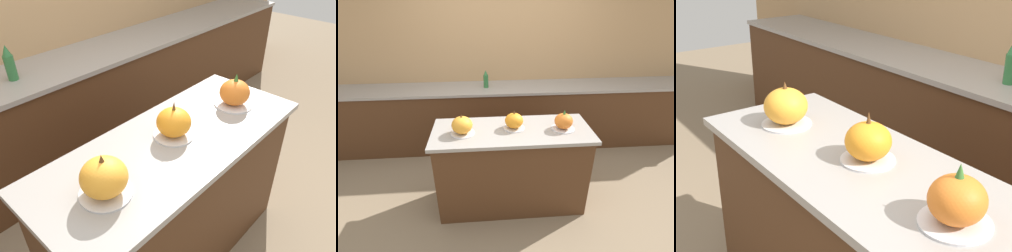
# 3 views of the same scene
# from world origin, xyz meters

# --- Properties ---
(pumpkin_cake_left) EXTENTS (0.23, 0.23, 0.20)m
(pumpkin_cake_left) POSITION_xyz_m (-0.48, -0.03, 1.00)
(pumpkin_cake_left) COLOR silver
(pumpkin_cake_left) RESTS_ON kitchen_island
(pumpkin_cake_center) EXTENTS (0.21, 0.21, 0.20)m
(pumpkin_cake_center) POSITION_xyz_m (0.02, 0.03, 0.99)
(pumpkin_cake_center) COLOR silver
(pumpkin_cake_center) RESTS_ON kitchen_island
(pumpkin_cake_right) EXTENTS (0.23, 0.23, 0.20)m
(pumpkin_cake_right) POSITION_xyz_m (0.50, -0.02, 0.99)
(pumpkin_cake_right) COLOR silver
(pumpkin_cake_right) RESTS_ON kitchen_island
(bottle_tall) EXTENTS (0.07, 0.07, 0.24)m
(bottle_tall) POSITION_xyz_m (-0.23, 1.27, 1.05)
(bottle_tall) COLOR #2D6B38
(bottle_tall) RESTS_ON back_counter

